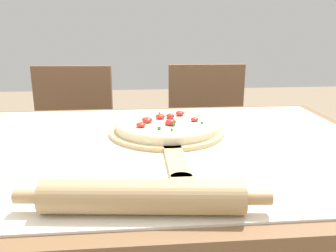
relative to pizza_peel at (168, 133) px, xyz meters
The scene contains 7 objects.
dining_table 0.15m from the pizza_peel, 124.24° to the right, with size 1.27×0.88×0.75m.
towel_cloth 0.09m from the pizza_peel, 124.24° to the right, with size 1.19×0.80×0.00m.
pizza_peel is the anchor object (origin of this frame).
pizza 0.03m from the pizza_peel, 90.34° to the left, with size 0.30×0.30×0.04m.
rolling_pin 0.44m from the pizza_peel, 100.79° to the right, with size 0.43×0.09×0.06m.
chair_left 0.84m from the pizza_peel, 120.41° to the left, with size 0.43×0.43×0.87m.
chair_right 0.78m from the pizza_peel, 69.13° to the left, with size 0.41×0.41×0.87m.
Camera 1 is at (-0.04, -0.90, 1.07)m, focal length 38.00 mm.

